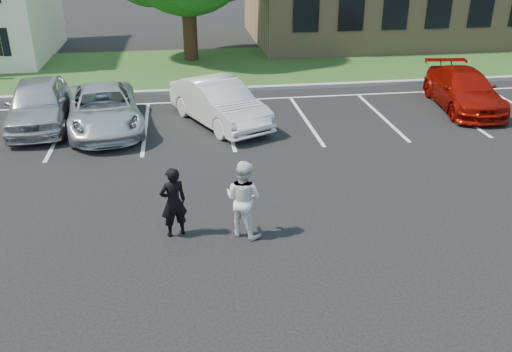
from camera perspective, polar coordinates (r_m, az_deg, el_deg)
The scene contains 10 objects.
ground_plane at distance 11.78m, azimuth 0.70°, elevation -7.58°, with size 90.00×90.00×0.00m, color black.
curb at distance 22.72m, azimuth -4.04°, elevation 9.05°, with size 40.00×0.30×0.15m, color gray.
grass_strip at distance 26.59m, azimuth -4.74°, elevation 11.34°, with size 44.00×8.00×0.08m, color #25471B.
stall_lines at distance 20.00m, azimuth 0.70°, elevation 6.64°, with size 34.00×5.36×0.01m.
man_black_suit at distance 11.98m, azimuth -8.69°, elevation -2.75°, with size 0.60×0.39×1.64m, color black.
man_white_shirt at distance 11.84m, azimuth -1.33°, elevation -2.40°, with size 0.86×0.67×1.78m, color silver.
car_silver_west at distance 19.91m, azimuth -21.93°, elevation 7.11°, with size 1.89×4.70×1.60m, color #B7B7BC.
car_silver_minivan at distance 18.95m, azimuth -15.76°, elevation 6.82°, with size 2.32×5.02×1.40m, color #B9BDC2.
car_white_sedan at distance 18.73m, azimuth -3.89°, elevation 7.72°, with size 1.61×4.63×1.52m, color silver.
car_red_compact at distance 21.84m, azimuth 21.03°, elevation 8.47°, with size 1.95×4.80×1.39m, color #8C0C05.
Camera 1 is at (-1.56, -9.78, 6.38)m, focal length 38.00 mm.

